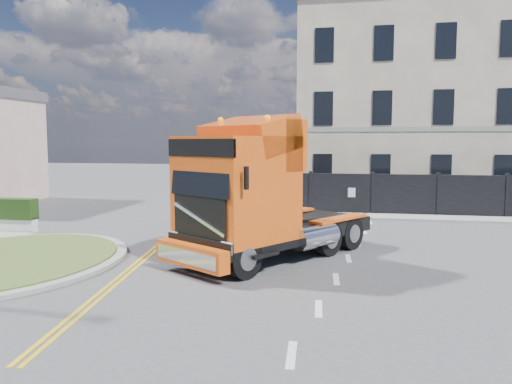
# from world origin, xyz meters

# --- Properties ---
(ground) EXTENTS (120.00, 120.00, 0.00)m
(ground) POSITION_xyz_m (0.00, 0.00, 0.00)
(ground) COLOR #424244
(ground) RESTS_ON ground
(traffic_island) EXTENTS (6.80, 6.80, 0.17)m
(traffic_island) POSITION_xyz_m (-7.00, -3.00, 0.08)
(traffic_island) COLOR gray
(traffic_island) RESTS_ON ground
(hoarding_fence) EXTENTS (18.80, 0.25, 2.00)m
(hoarding_fence) POSITION_xyz_m (6.55, 9.00, 1.00)
(hoarding_fence) COLOR black
(hoarding_fence) RESTS_ON ground
(georgian_building) EXTENTS (12.30, 10.30, 12.80)m
(georgian_building) POSITION_xyz_m (6.00, 16.50, 5.77)
(georgian_building) COLOR beige
(georgian_building) RESTS_ON ground
(pavement_far) EXTENTS (20.00, 1.60, 0.12)m
(pavement_far) POSITION_xyz_m (6.00, 8.10, 0.06)
(pavement_far) COLOR gray
(pavement_far) RESTS_ON ground
(truck) EXTENTS (5.93, 7.24, 4.17)m
(truck) POSITION_xyz_m (0.17, -1.35, 1.87)
(truck) COLOR black
(truck) RESTS_ON ground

